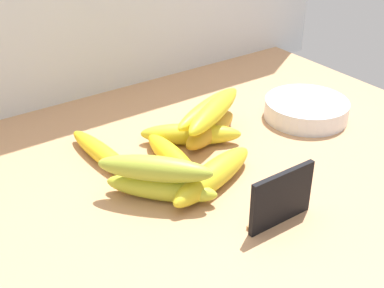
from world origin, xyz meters
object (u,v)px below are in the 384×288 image
object	(u,v)px
fruit_bowl	(306,109)
banana_7	(209,108)
banana_8	(155,169)
banana_4	(213,175)
banana_5	(161,188)
banana_0	(191,134)
banana_1	(210,130)
banana_2	(174,156)
banana_3	(104,155)
chalkboard_sign	(281,200)
banana_6	(214,111)

from	to	relation	value
fruit_bowl	banana_7	bearing A→B (deg)	166.22
banana_7	banana_8	bearing A→B (deg)	-148.40
banana_4	banana_5	xyz separation A→B (cm)	(-8.24, 2.09, -0.28)
banana_8	fruit_bowl	bearing A→B (deg)	9.44
banana_0	banana_1	size ratio (longest dim) A/B	1.18
banana_1	banana_2	bearing A→B (deg)	-161.04
banana_3	banana_5	xyz separation A→B (cm)	(2.47, -14.02, 0.27)
banana_2	banana_8	xyz separation A→B (cm)	(-7.64, -6.67, 3.93)
banana_7	banana_0	bearing A→B (deg)	-176.76
banana_5	banana_0	bearing A→B (deg)	39.93
banana_5	banana_7	xyz separation A→B (cm)	(17.47, 11.35, 3.89)
banana_3	banana_4	xyz separation A→B (cm)	(10.71, -16.10, 0.55)
banana_2	banana_7	xyz separation A→B (cm)	(10.77, 4.66, 3.99)
fruit_bowl	banana_7	xyz separation A→B (cm)	(-20.09, 4.93, 3.92)
banana_1	banana_7	xyz separation A→B (cm)	(0.45, 1.11, 3.75)
banana_1	banana_7	bearing A→B (deg)	67.76
chalkboard_sign	banana_7	distance (cm)	26.72
banana_0	banana_6	size ratio (longest dim) A/B	0.93
banana_3	banana_0	bearing A→B (deg)	-10.45
banana_0	banana_5	bearing A→B (deg)	-140.07
fruit_bowl	banana_1	xyz separation A→B (cm)	(-20.54, 3.82, 0.18)
banana_0	banana_5	xyz separation A→B (cm)	(-13.28, -11.11, -0.06)
banana_4	banana_6	world-z (taller)	banana_6
fruit_bowl	banana_1	size ratio (longest dim) A/B	1.07
banana_1	banana_4	bearing A→B (deg)	-125.44
banana_4	banana_6	bearing A→B (deg)	52.38
banana_3	banana_8	size ratio (longest dim) A/B	1.18
banana_0	banana_1	xyz separation A→B (cm)	(3.74, -0.87, 0.08)
fruit_bowl	banana_1	distance (cm)	20.90
banana_2	banana_6	world-z (taller)	banana_6
banana_8	banana_5	bearing A→B (deg)	-1.24
banana_5	fruit_bowl	bearing A→B (deg)	9.71
chalkboard_sign	fruit_bowl	distance (cm)	34.04
banana_2	banana_3	distance (cm)	11.73
chalkboard_sign	banana_5	bearing A→B (deg)	126.64
banana_8	banana_6	bearing A→B (deg)	28.16
chalkboard_sign	banana_4	bearing A→B (deg)	101.42
banana_3	banana_5	distance (cm)	14.24
fruit_bowl	banana_8	world-z (taller)	banana_8
banana_5	banana_1	bearing A→B (deg)	31.04
fruit_bowl	banana_6	bearing A→B (deg)	170.25
banana_2	banana_6	distance (cm)	11.96
banana_3	banana_7	xyz separation A→B (cm)	(19.94, -2.67, 4.16)
chalkboard_sign	banana_8	size ratio (longest dim) A/B	0.63
banana_1	banana_4	distance (cm)	15.13
banana_1	banana_7	world-z (taller)	banana_7
banana_6	banana_1	bearing A→B (deg)	140.82
banana_3	banana_5	size ratio (longest dim) A/B	1.18
banana_0	banana_6	distance (cm)	5.89
banana_3	chalkboard_sign	bearing A→B (deg)	-65.10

